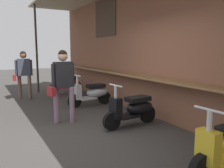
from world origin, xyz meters
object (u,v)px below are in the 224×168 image
(scooter_black, at_px, (134,109))
(shopper_browsing, at_px, (23,70))
(scooter_silver, at_px, (92,93))
(shopper_with_handbag, at_px, (63,79))
(scooter_red, at_px, (68,84))

(scooter_black, relative_size, shopper_browsing, 0.85)
(scooter_silver, xyz_separation_m, shopper_browsing, (-2.08, -1.64, 0.62))
(shopper_with_handbag, bearing_deg, shopper_browsing, 175.40)
(scooter_red, xyz_separation_m, scooter_silver, (2.30, 0.00, 0.00))
(scooter_red, xyz_separation_m, shopper_browsing, (0.22, -1.64, 0.62))
(scooter_silver, xyz_separation_m, shopper_with_handbag, (1.19, -1.29, 0.64))
(scooter_red, height_order, scooter_black, same)
(scooter_red, xyz_separation_m, shopper_with_handbag, (3.49, -1.29, 0.64))
(scooter_black, xyz_separation_m, shopper_with_handbag, (-1.00, -1.29, 0.64))
(shopper_browsing, bearing_deg, scooter_black, 24.43)
(scooter_silver, height_order, shopper_with_handbag, shopper_with_handbag)
(scooter_red, relative_size, scooter_silver, 1.00)
(shopper_browsing, bearing_deg, scooter_red, 101.08)
(scooter_red, height_order, shopper_browsing, shopper_browsing)
(scooter_black, height_order, shopper_browsing, shopper_browsing)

